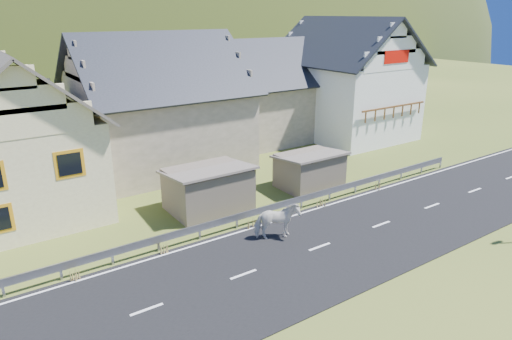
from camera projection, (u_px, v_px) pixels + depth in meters
ground at (320, 248)px, 20.12m from camera, size 160.00×160.00×0.00m
road at (320, 247)px, 20.11m from camera, size 60.00×7.00×0.04m
lane_markings at (320, 247)px, 20.11m from camera, size 60.00×6.60×0.01m
guardrail at (271, 208)px, 22.81m from camera, size 28.10×0.09×0.75m
shed_left at (208, 189)px, 23.78m from camera, size 4.30×3.30×2.40m
shed_right at (309, 171)px, 26.87m from camera, size 3.80×2.90×2.20m
house_cream at (12, 128)px, 22.76m from camera, size 7.80×9.80×8.30m
house_stone_a at (157, 96)px, 29.80m from camera, size 10.80×9.80×8.90m
house_stone_b at (265, 86)px, 36.80m from camera, size 9.80×8.80×8.10m
house_white at (345, 74)px, 37.38m from camera, size 8.80×10.80×9.70m
mountain at (4, 97)px, 169.98m from camera, size 440.00×280.00×260.00m
horse at (277, 221)px, 20.59m from camera, size 1.54×2.21×1.71m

